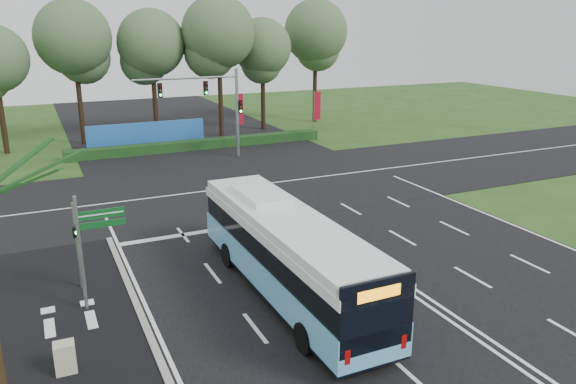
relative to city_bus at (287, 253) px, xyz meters
name	(u,v)px	position (x,y,z in m)	size (l,w,h in m)	color
ground	(345,249)	(4.47, 3.09, -1.81)	(120.00, 120.00, 0.00)	#214717
road_main	(345,249)	(4.47, 3.09, -1.79)	(20.00, 120.00, 0.04)	black
road_cross	(254,185)	(4.47, 15.09, -1.79)	(120.00, 14.00, 0.05)	black
bike_path	(73,338)	(-8.03, 0.09, -1.78)	(5.00, 18.00, 0.06)	black
kerb_strip	(144,323)	(-5.63, 0.09, -1.75)	(0.25, 18.00, 0.12)	gray
city_bus	(287,253)	(0.00, 0.00, 0.00)	(2.80, 12.56, 3.60)	#5EAFDA
pedestrian_signal	(78,243)	(-7.35, 3.94, 0.20)	(0.30, 0.43, 3.68)	gray
street_sign	(90,239)	(-7.02, 2.04, 0.98)	(1.75, 0.13, 4.50)	gray
utility_cabinet	(65,358)	(-8.37, -1.89, -1.29)	(0.62, 0.52, 1.04)	#C0B99B
banner_flag_mid	(239,113)	(7.46, 26.01, 1.33)	(0.71, 0.16, 4.84)	gray
banner_flag_right	(316,109)	(14.71, 25.85, 1.22)	(0.69, 0.07, 4.66)	gray
traffic_light_gantry	(215,100)	(4.68, 23.59, 2.85)	(8.41, 0.28, 7.00)	gray
hedge	(200,144)	(4.47, 27.59, -1.41)	(22.00, 1.20, 0.80)	#173613
blue_hoarding	(147,135)	(0.47, 30.09, -0.71)	(10.00, 0.30, 2.20)	blue
eucalyptus_row	(172,41)	(3.99, 33.85, 6.95)	(41.51, 10.31, 12.89)	black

